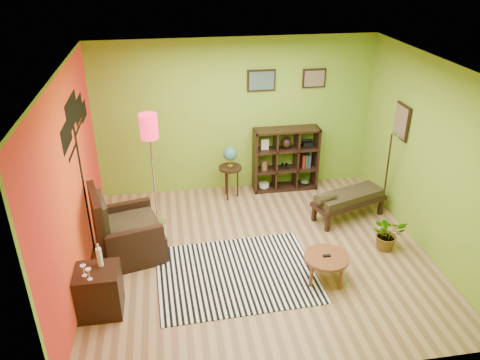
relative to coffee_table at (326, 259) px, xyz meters
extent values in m
plane|color=#A77F57|center=(-0.79, 0.70, -0.33)|extent=(5.00, 5.00, 0.00)
cube|color=#7DAB2B|center=(-0.79, 2.95, 1.07)|extent=(5.00, 0.04, 2.80)
cube|color=#7DAB2B|center=(-0.79, -1.55, 1.07)|extent=(5.00, 0.04, 2.80)
cube|color=#7DAB2B|center=(-3.29, 0.70, 1.07)|extent=(0.04, 4.50, 2.80)
cube|color=#7DAB2B|center=(1.71, 0.70, 1.07)|extent=(0.04, 4.50, 2.80)
cube|color=white|center=(-0.79, 0.70, 2.47)|extent=(5.00, 4.50, 0.04)
cube|color=#E74215|center=(-3.27, 0.70, 1.07)|extent=(0.01, 4.45, 2.75)
cube|color=black|center=(-3.25, 1.25, 0.72)|extent=(0.01, 0.14, 2.10)
cube|color=black|center=(-3.25, 0.75, 1.72)|extent=(0.01, 0.65, 0.32)
cube|color=black|center=(-3.25, 1.30, 1.85)|extent=(0.01, 0.85, 0.40)
cube|color=black|center=(-3.25, 1.80, 1.72)|extent=(0.01, 0.70, 0.32)
cube|color=black|center=(-3.25, 2.15, 1.57)|extent=(0.01, 0.50, 0.26)
cube|color=black|center=(-0.34, 2.92, 1.72)|extent=(0.50, 0.03, 0.38)
cube|color=#496C63|center=(-0.34, 2.90, 1.72)|extent=(0.44, 0.01, 0.32)
cube|color=black|center=(0.61, 2.92, 1.72)|extent=(0.42, 0.03, 0.34)
cube|color=#887058|center=(0.61, 2.90, 1.72)|extent=(0.36, 0.01, 0.28)
cube|color=black|center=(1.68, 1.60, 1.32)|extent=(0.03, 0.44, 0.56)
cube|color=#887058|center=(1.65, 1.60, 1.32)|extent=(0.01, 0.38, 0.50)
cylinder|color=black|center=(1.56, 1.60, 0.45)|extent=(0.23, 0.34, 1.46)
cone|color=silver|center=(1.56, 1.45, 1.19)|extent=(0.08, 0.09, 0.16)
cube|color=white|center=(-1.20, 0.29, -0.32)|extent=(2.28, 1.78, 0.01)
cylinder|color=brown|center=(0.00, 0.00, 0.03)|extent=(0.62, 0.62, 0.04)
cylinder|color=brown|center=(0.24, 0.13, -0.16)|extent=(0.05, 0.05, 0.34)
cylinder|color=brown|center=(-0.13, 0.24, -0.16)|extent=(0.05, 0.05, 0.34)
cylinder|color=brown|center=(0.13, -0.24, -0.16)|extent=(0.05, 0.05, 0.34)
cylinder|color=brown|center=(-0.24, -0.13, -0.16)|extent=(0.05, 0.05, 0.34)
cube|color=black|center=(0.00, 0.00, 0.06)|extent=(0.11, 0.04, 0.02)
cube|color=black|center=(-2.67, 1.04, -0.12)|extent=(1.07, 1.06, 0.41)
cube|color=black|center=(-3.08, 0.94, 0.23)|extent=(0.30, 0.87, 1.12)
cube|color=black|center=(-2.57, 0.63, 0.00)|extent=(0.81, 0.29, 0.65)
cube|color=black|center=(-2.76, 1.44, 0.00)|extent=(0.81, 0.29, 0.65)
cube|color=#FDD77F|center=(-2.64, 1.04, 0.15)|extent=(0.85, 0.84, 0.14)
cube|color=#FDD77F|center=(-3.00, 0.96, 0.44)|extent=(0.24, 0.65, 0.51)
cube|color=black|center=(-2.99, -0.16, -0.01)|extent=(0.54, 0.49, 0.63)
cylinder|color=white|center=(-2.94, -0.06, 0.43)|extent=(0.07, 0.07, 0.25)
cylinder|color=white|center=(-2.94, -0.06, 0.59)|extent=(0.02, 0.02, 0.07)
cylinder|color=white|center=(-3.11, -0.24, 0.31)|extent=(0.06, 0.06, 0.01)
cylinder|color=white|center=(-3.11, -0.24, 0.36)|extent=(0.01, 0.01, 0.09)
cone|color=white|center=(-3.11, -0.24, 0.43)|extent=(0.07, 0.07, 0.06)
cylinder|color=white|center=(-3.04, -0.32, 0.31)|extent=(0.06, 0.06, 0.01)
cylinder|color=white|center=(-3.04, -0.32, 0.36)|extent=(0.01, 0.01, 0.09)
cone|color=white|center=(-3.04, -0.32, 0.43)|extent=(0.07, 0.07, 0.06)
cylinder|color=silver|center=(-2.29, 1.84, -0.31)|extent=(0.29, 0.29, 0.03)
cylinder|color=silver|center=(-2.29, 1.84, 0.56)|extent=(0.03, 0.03, 1.77)
cylinder|color=red|center=(-2.29, 1.84, 1.39)|extent=(0.28, 0.28, 0.39)
cylinder|color=black|center=(-0.96, 2.54, 0.27)|extent=(0.41, 0.41, 0.04)
cylinder|color=black|center=(-0.83, 2.54, -0.04)|extent=(0.03, 0.03, 0.57)
cylinder|color=black|center=(-1.03, 2.65, -0.04)|extent=(0.03, 0.03, 0.57)
cylinder|color=black|center=(-1.03, 2.42, -0.04)|extent=(0.03, 0.03, 0.57)
cylinder|color=gold|center=(-0.96, 2.54, 0.31)|extent=(0.10, 0.10, 0.02)
cylinder|color=gold|center=(-0.96, 2.54, 0.37)|extent=(0.02, 0.02, 0.10)
sphere|color=#236495|center=(-0.96, 2.54, 0.54)|extent=(0.26, 0.26, 0.26)
cube|color=black|center=(-0.47, 2.73, 0.27)|extent=(0.04, 0.35, 1.20)
cube|color=black|center=(0.69, 2.73, 0.27)|extent=(0.04, 0.35, 1.20)
cube|color=black|center=(0.11, 2.73, -0.31)|extent=(1.20, 0.35, 0.04)
cube|color=black|center=(0.11, 2.73, 0.85)|extent=(1.20, 0.35, 0.04)
cube|color=black|center=(-0.09, 2.73, 0.27)|extent=(0.03, 0.33, 1.12)
cube|color=black|center=(0.31, 2.73, 0.27)|extent=(0.03, 0.33, 1.12)
cube|color=black|center=(0.11, 2.73, 0.07)|extent=(1.12, 0.33, 0.03)
cube|color=black|center=(0.11, 2.73, 0.47)|extent=(1.12, 0.33, 0.03)
cylinder|color=beige|center=(-0.29, 2.73, -0.24)|extent=(0.20, 0.20, 0.07)
sphere|color=black|center=(0.11, 2.73, 0.60)|extent=(0.20, 0.20, 0.20)
cube|color=black|center=(0.51, 2.73, 0.54)|extent=(0.18, 0.15, 0.10)
cylinder|color=black|center=(0.07, 2.73, 0.14)|extent=(0.06, 0.12, 0.06)
cylinder|color=black|center=(0.15, 2.73, 0.14)|extent=(0.06, 0.12, 0.06)
ellipsoid|color=#384C26|center=(0.51, 2.73, -0.23)|extent=(0.18, 0.18, 0.09)
cylinder|color=brown|center=(-0.29, 2.73, 0.17)|extent=(0.12, 0.12, 0.18)
cube|color=beige|center=(-0.29, 2.73, 0.59)|extent=(0.14, 0.03, 0.20)
cube|color=maroon|center=(0.44, 2.73, 0.21)|extent=(0.04, 0.18, 0.26)
cube|color=#1E4C1E|center=(0.49, 2.73, 0.21)|extent=(0.04, 0.18, 0.26)
cube|color=navy|center=(0.55, 2.73, 0.21)|extent=(0.04, 0.18, 0.26)
cube|color=black|center=(0.90, 1.51, -0.01)|extent=(1.35, 0.84, 0.07)
cube|color=#FDD77F|center=(0.90, 1.51, 0.09)|extent=(1.25, 0.76, 0.13)
cylinder|color=#FDD77F|center=(0.43, 1.35, 0.18)|extent=(0.35, 0.26, 0.16)
cube|color=black|center=(1.38, 1.86, -0.19)|extent=(0.08, 0.08, 0.28)
cube|color=black|center=(0.31, 1.50, -0.19)|extent=(0.08, 0.08, 0.28)
cube|color=black|center=(1.50, 1.52, -0.19)|extent=(0.08, 0.08, 0.28)
cube|color=black|center=(0.43, 1.15, -0.19)|extent=(0.08, 0.08, 0.28)
imported|color=#26661E|center=(1.16, 0.55, -0.12)|extent=(0.51, 0.56, 0.42)
camera|label=1|loc=(-1.99, -4.94, 3.85)|focal=35.00mm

